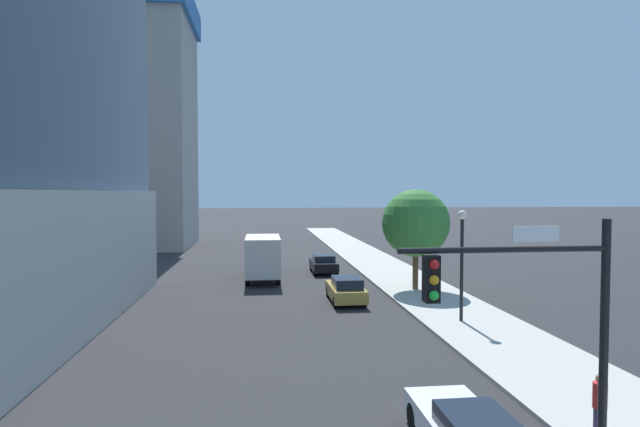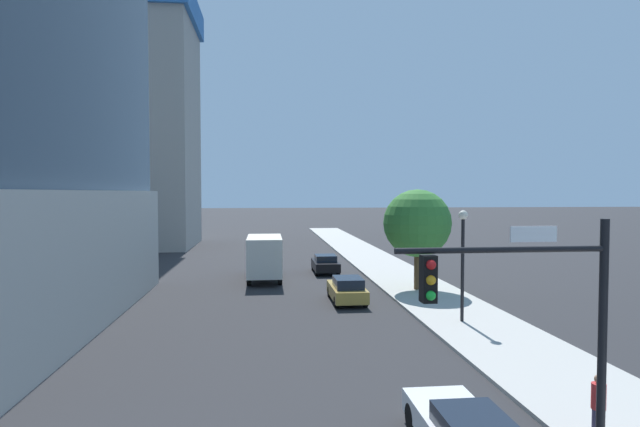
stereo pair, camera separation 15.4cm
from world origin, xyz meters
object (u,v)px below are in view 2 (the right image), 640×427
object	(u,v)px
car_black	(325,264)
street_tree	(417,223)
pedestrian_red_shirt	(598,408)
street_lamp	(463,248)
traffic_light_pole	(527,299)
construction_building	(123,110)
car_gold	(347,290)
box_truck	(264,255)

from	to	relation	value
car_black	street_tree	bearing A→B (deg)	-58.51
pedestrian_red_shirt	street_tree	bearing A→B (deg)	85.99
street_lamp	traffic_light_pole	bearing A→B (deg)	-105.32
construction_building	street_lamp	xyz separation A→B (m)	(25.51, -37.76, -12.04)
street_lamp	car_black	bearing A→B (deg)	106.27
construction_building	pedestrian_red_shirt	world-z (taller)	construction_building
construction_building	car_black	bearing A→B (deg)	-46.20
car_gold	box_truck	bearing A→B (deg)	119.94
construction_building	traffic_light_pole	size ratio (longest dim) A/B	6.83
traffic_light_pole	car_gold	bearing A→B (deg)	94.25
traffic_light_pole	street_tree	xyz separation A→B (m)	(3.58, 20.34, 0.47)
car_gold	pedestrian_red_shirt	bearing A→B (deg)	-78.37
street_tree	car_gold	distance (m)	6.64
construction_building	car_black	xyz separation A→B (m)	(20.83, -21.73, -14.96)
traffic_light_pole	box_truck	world-z (taller)	traffic_light_pole
street_lamp	street_tree	size ratio (longest dim) A/B	0.84
car_gold	traffic_light_pole	bearing A→B (deg)	-85.75
street_lamp	car_black	xyz separation A→B (m)	(-4.68, 16.03, -2.93)
street_lamp	pedestrian_red_shirt	bearing A→B (deg)	-95.71
traffic_light_pole	pedestrian_red_shirt	distance (m)	3.65
construction_building	car_black	world-z (taller)	construction_building
street_lamp	car_black	world-z (taller)	street_lamp
construction_building	traffic_light_pole	distance (m)	56.00
car_black	pedestrian_red_shirt	world-z (taller)	pedestrian_red_shirt
street_lamp	pedestrian_red_shirt	size ratio (longest dim) A/B	3.16
construction_building	car_gold	distance (m)	41.33
traffic_light_pole	street_tree	bearing A→B (deg)	80.01
traffic_light_pole	street_lamp	world-z (taller)	traffic_light_pole
street_tree	box_truck	xyz separation A→B (m)	(-9.59, 5.45, -2.58)
construction_building	pedestrian_red_shirt	size ratio (longest dim) A/B	22.60
street_tree	car_gold	size ratio (longest dim) A/B	1.50
traffic_light_pole	pedestrian_red_shirt	bearing A→B (deg)	14.94
street_lamp	box_truck	bearing A→B (deg)	124.79
car_gold	car_black	size ratio (longest dim) A/B	1.02
car_gold	pedestrian_red_shirt	size ratio (longest dim) A/B	2.52
street_tree	car_black	world-z (taller)	street_tree
street_lamp	car_gold	distance (m)	7.67
box_truck	pedestrian_red_shirt	xyz separation A→B (m)	(8.20, -25.20, -0.74)
street_tree	pedestrian_red_shirt	size ratio (longest dim) A/B	3.79
car_gold	car_black	world-z (taller)	car_gold
car_gold	street_tree	bearing A→B (deg)	28.95
street_lamp	box_truck	size ratio (longest dim) A/B	0.71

